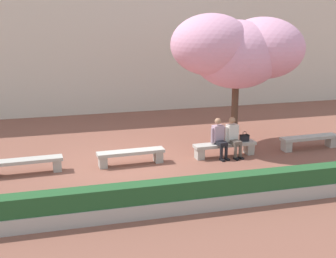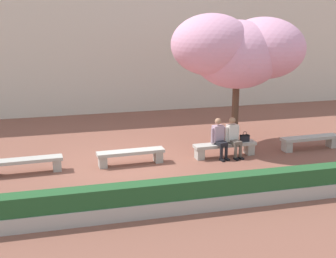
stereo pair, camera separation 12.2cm
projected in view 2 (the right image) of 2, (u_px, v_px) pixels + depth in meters
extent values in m
plane|color=brown|center=(131.00, 164.00, 14.50)|extent=(100.00, 100.00, 0.00)
cube|color=beige|center=(93.00, 22.00, 22.19)|extent=(29.04, 4.00, 8.07)
cube|color=#ADA89E|center=(26.00, 160.00, 13.63)|extent=(2.11, 0.49, 0.10)
cube|color=#ADA89E|center=(57.00, 165.00, 13.93)|extent=(0.25, 0.35, 0.35)
cube|color=#ADA89E|center=(131.00, 152.00, 14.40)|extent=(2.11, 0.49, 0.10)
cube|color=#ADA89E|center=(103.00, 162.00, 14.21)|extent=(0.25, 0.35, 0.35)
cube|color=#ADA89E|center=(158.00, 156.00, 14.70)|extent=(0.25, 0.35, 0.35)
cube|color=#ADA89E|center=(225.00, 145.00, 15.17)|extent=(2.11, 0.49, 0.10)
cube|color=#ADA89E|center=(200.00, 154.00, 14.98)|extent=(0.25, 0.35, 0.35)
cube|color=#ADA89E|center=(249.00, 149.00, 15.47)|extent=(0.25, 0.35, 0.35)
cube|color=#ADA89E|center=(310.00, 138.00, 15.94)|extent=(2.11, 0.49, 0.10)
cube|color=#ADA89E|center=(287.00, 146.00, 15.75)|extent=(0.25, 0.35, 0.35)
cube|color=#ADA89E|center=(332.00, 142.00, 16.25)|extent=(0.25, 0.35, 0.35)
cube|color=black|center=(222.00, 160.00, 14.80)|extent=(0.14, 0.23, 0.06)
cylinder|color=black|center=(221.00, 153.00, 14.80)|extent=(0.10, 0.10, 0.42)
cube|color=black|center=(227.00, 159.00, 14.88)|extent=(0.14, 0.23, 0.06)
cylinder|color=black|center=(226.00, 153.00, 14.87)|extent=(0.10, 0.10, 0.42)
cube|color=black|center=(221.00, 143.00, 14.93)|extent=(0.35, 0.44, 0.12)
cube|color=#B293A8|center=(218.00, 134.00, 15.05)|extent=(0.37, 0.28, 0.54)
sphere|color=#A37556|center=(218.00, 121.00, 14.95)|extent=(0.21, 0.21, 0.21)
cylinder|color=#B293A8|center=(212.00, 136.00, 14.95)|extent=(0.09, 0.09, 0.50)
cylinder|color=#B293A8|center=(224.00, 134.00, 15.13)|extent=(0.09, 0.09, 0.50)
cube|color=black|center=(236.00, 159.00, 14.92)|extent=(0.14, 0.23, 0.06)
cylinder|color=brown|center=(236.00, 152.00, 14.92)|extent=(0.10, 0.10, 0.42)
cube|color=black|center=(241.00, 158.00, 14.99)|extent=(0.14, 0.23, 0.06)
cylinder|color=brown|center=(240.00, 151.00, 14.99)|extent=(0.10, 0.10, 0.42)
cube|color=brown|center=(235.00, 142.00, 15.05)|extent=(0.34, 0.44, 0.12)
cube|color=silver|center=(232.00, 133.00, 15.17)|extent=(0.37, 0.27, 0.54)
sphere|color=#A37556|center=(232.00, 120.00, 15.07)|extent=(0.21, 0.21, 0.21)
cylinder|color=silver|center=(227.00, 135.00, 15.08)|extent=(0.09, 0.09, 0.50)
cylinder|color=silver|center=(238.00, 133.00, 15.25)|extent=(0.09, 0.09, 0.50)
cube|color=black|center=(245.00, 138.00, 15.33)|extent=(0.30, 0.14, 0.22)
cube|color=black|center=(245.00, 136.00, 15.30)|extent=(0.30, 0.15, 0.04)
torus|color=black|center=(245.00, 133.00, 15.29)|extent=(0.14, 0.02, 0.14)
cylinder|color=#513828|center=(235.00, 116.00, 16.38)|extent=(0.24, 0.24, 2.08)
ellipsoid|color=pink|center=(237.00, 54.00, 15.84)|extent=(3.08, 2.99, 2.31)
ellipsoid|color=pink|center=(212.00, 45.00, 15.43)|extent=(2.72, 2.63, 2.04)
ellipsoid|color=pink|center=(263.00, 48.00, 16.04)|extent=(2.80, 3.01, 2.10)
cube|color=#ADA89E|center=(159.00, 206.00, 11.02)|extent=(18.12, 0.50, 0.36)
cube|color=#235128|center=(159.00, 191.00, 10.92)|extent=(18.02, 0.44, 0.44)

